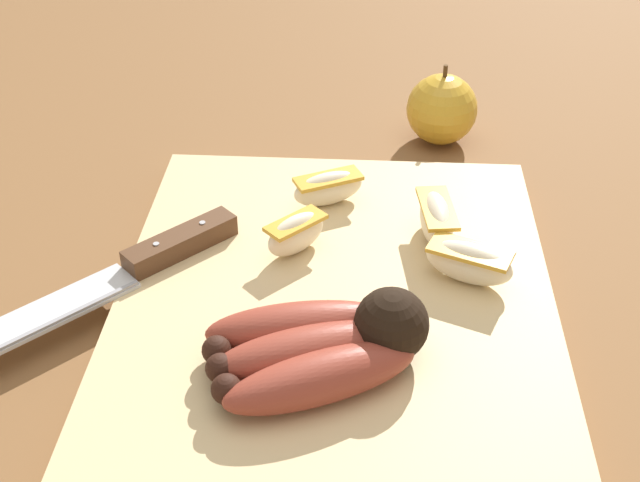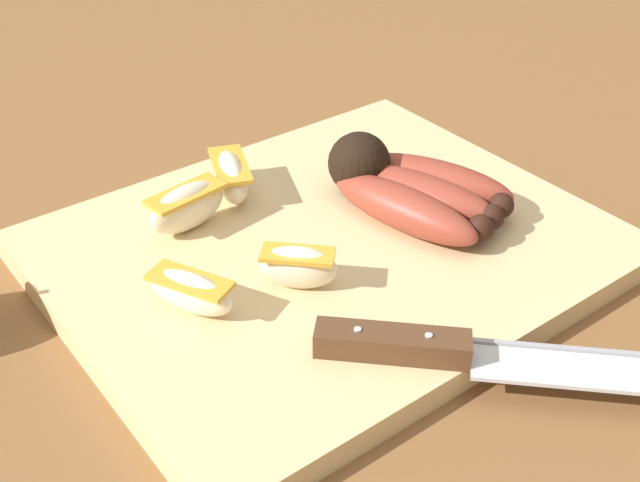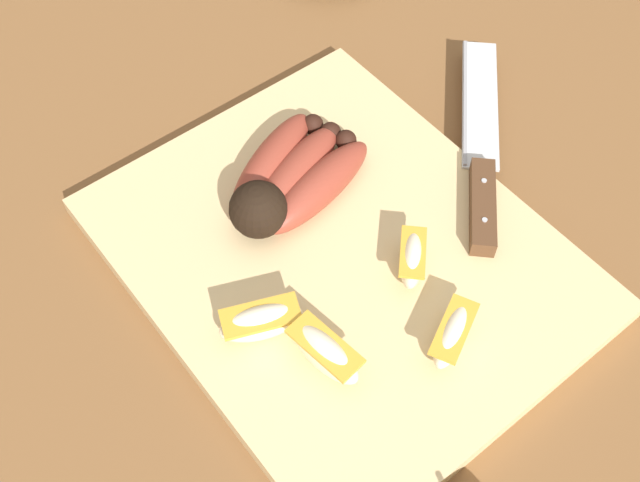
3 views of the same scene
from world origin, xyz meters
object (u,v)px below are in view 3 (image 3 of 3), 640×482
at_px(apple_wedge_near, 261,322).
at_px(apple_wedge_middle, 453,334).
at_px(chefs_knife, 481,167).
at_px(banana_bunch, 289,180).
at_px(apple_wedge_far, 412,259).
at_px(apple_wedge_extra, 325,352).

height_order(apple_wedge_near, apple_wedge_middle, apple_wedge_near).
relative_size(chefs_knife, apple_wedge_near, 2.95).
bearing_deg(apple_wedge_middle, banana_bunch, 2.32).
xyz_separation_m(chefs_knife, apple_wedge_far, (-0.04, 0.13, 0.01)).
bearing_deg(chefs_knife, apple_wedge_middle, 127.29).
distance_m(banana_bunch, apple_wedge_middle, 0.21).
distance_m(banana_bunch, chefs_knife, 0.18).
relative_size(banana_bunch, apple_wedge_far, 2.92).
distance_m(chefs_knife, apple_wedge_near, 0.27).
height_order(banana_bunch, apple_wedge_extra, banana_bunch).
relative_size(banana_bunch, apple_wedge_extra, 2.22).
bearing_deg(apple_wedge_extra, banana_bunch, -27.97).
height_order(apple_wedge_far, apple_wedge_extra, apple_wedge_extra).
bearing_deg(apple_wedge_far, chefs_knife, -72.29).
bearing_deg(apple_wedge_middle, apple_wedge_far, -16.88).
bearing_deg(apple_wedge_middle, apple_wedge_extra, 61.58).
height_order(apple_wedge_near, apple_wedge_extra, apple_wedge_extra).
bearing_deg(apple_wedge_near, banana_bunch, -45.78).
xyz_separation_m(banana_bunch, apple_wedge_near, (-0.10, 0.11, -0.00)).
height_order(chefs_knife, apple_wedge_far, apple_wedge_far).
relative_size(chefs_knife, apple_wedge_extra, 3.05).
xyz_separation_m(apple_wedge_middle, apple_wedge_extra, (0.05, 0.09, 0.00)).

